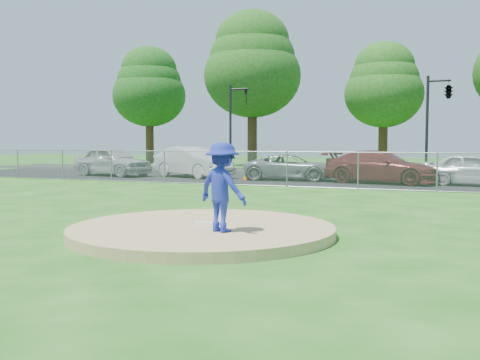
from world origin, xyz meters
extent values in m
plane|color=#1A5212|center=(0.00, 10.00, 0.00)|extent=(120.00, 120.00, 0.00)
cylinder|color=tan|center=(0.00, 0.00, 0.10)|extent=(5.40, 5.40, 0.20)
cube|color=white|center=(0.00, 0.20, 0.22)|extent=(0.60, 0.15, 0.04)
cube|color=gray|center=(0.00, 12.00, 0.75)|extent=(40.00, 0.06, 1.50)
cube|color=black|center=(0.00, 16.50, 0.01)|extent=(50.00, 8.00, 0.01)
cube|color=black|center=(0.00, 24.00, 0.00)|extent=(60.00, 7.00, 0.01)
cylinder|color=#3A2415|center=(-22.00, 33.00, 2.10)|extent=(0.74, 0.74, 4.20)
ellipsoid|color=#134813|center=(-22.00, 33.00, 6.22)|extent=(6.72, 6.72, 5.71)
ellipsoid|color=#134813|center=(-22.00, 33.00, 7.39)|extent=(5.91, 5.91, 5.03)
ellipsoid|color=#134813|center=(-22.00, 33.00, 8.57)|extent=(5.11, 5.11, 4.34)
cylinder|color=#352313|center=(-11.00, 31.00, 2.45)|extent=(0.78, 0.78, 4.90)
ellipsoid|color=#194C14|center=(-11.00, 31.00, 7.25)|extent=(7.84, 7.84, 6.66)
ellipsoid|color=#194C14|center=(-11.00, 31.00, 8.62)|extent=(6.90, 6.90, 5.86)
ellipsoid|color=#194C14|center=(-11.00, 31.00, 10.00)|extent=(5.96, 5.96, 5.06)
cylinder|color=#362313|center=(-1.00, 34.00, 1.92)|extent=(0.72, 0.72, 3.85)
ellipsoid|color=#1A4F15|center=(-1.00, 34.00, 5.70)|extent=(6.16, 6.16, 5.24)
ellipsoid|color=#1A4F15|center=(-1.00, 34.00, 6.78)|extent=(5.42, 5.42, 4.61)
ellipsoid|color=#1A4F15|center=(-1.00, 34.00, 7.85)|extent=(4.68, 4.68, 3.98)
cylinder|color=black|center=(-9.00, 22.00, 2.80)|extent=(0.16, 0.16, 5.60)
cylinder|color=black|center=(-8.40, 22.00, 5.30)|extent=(1.20, 0.12, 0.12)
imported|color=black|center=(-7.92, 22.00, 4.80)|extent=(0.16, 0.20, 1.00)
cylinder|color=black|center=(3.00, 22.00, 2.80)|extent=(0.16, 0.16, 5.60)
cylinder|color=black|center=(3.60, 22.00, 5.30)|extent=(1.20, 0.12, 0.12)
imported|color=black|center=(4.08, 22.00, 4.80)|extent=(0.53, 2.48, 1.00)
imported|color=#1B2898|center=(0.70, -0.54, 1.05)|extent=(1.24, 0.95, 1.69)
cone|color=orange|center=(-5.22, 15.40, 0.35)|extent=(0.35, 0.35, 0.67)
imported|color=#B6B6BB|center=(-13.41, 15.41, 0.84)|extent=(5.17, 2.90, 1.66)
imported|color=silver|center=(-8.62, 16.05, 0.83)|extent=(5.27, 3.54, 1.64)
imported|color=gray|center=(-3.06, 15.98, 0.65)|extent=(4.82, 2.61, 1.29)
imported|color=maroon|center=(1.42, 15.52, 0.77)|extent=(5.53, 3.07, 1.52)
imported|color=silver|center=(5.37, 15.66, 0.73)|extent=(4.42, 2.37, 1.43)
camera|label=1|loc=(4.87, -9.69, 1.89)|focal=40.00mm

